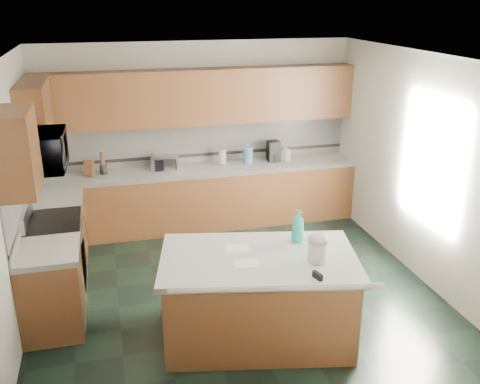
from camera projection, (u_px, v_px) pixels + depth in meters
name	position (u px, v px, depth m)	size (l,w,h in m)	color
floor	(235.00, 292.00, 6.33)	(4.60, 4.60, 0.00)	black
ceiling	(234.00, 58.00, 5.39)	(4.60, 4.60, 0.00)	white
wall_back	(198.00, 134.00, 7.96)	(4.60, 0.04, 2.70)	silver
wall_front	(314.00, 291.00, 3.75)	(4.60, 0.04, 2.70)	silver
wall_left	(9.00, 203.00, 5.32)	(0.04, 4.60, 2.70)	silver
wall_right	(423.00, 168.00, 6.40)	(0.04, 4.60, 2.70)	silver
back_base_cab	(203.00, 199.00, 7.99)	(4.60, 0.60, 0.86)	black
back_countertop	(202.00, 170.00, 7.83)	(4.60, 0.64, 0.06)	white
back_upper_cab	(199.00, 97.00, 7.59)	(4.60, 0.33, 0.78)	black
back_backsplash	(198.00, 142.00, 7.98)	(4.60, 0.02, 0.63)	silver
back_accent_band	(199.00, 155.00, 8.04)	(4.60, 0.01, 0.05)	black
left_base_cab_rear	(61.00, 232.00, 6.88)	(0.60, 0.82, 0.86)	black
left_counter_rear	(56.00, 199.00, 6.72)	(0.64, 0.82, 0.06)	white
left_base_cab_front	(52.00, 292.00, 5.49)	(0.60, 0.72, 0.86)	black
left_counter_front	(46.00, 252.00, 5.33)	(0.64, 0.72, 0.06)	white
left_backsplash	(21.00, 195.00, 5.86)	(0.02, 2.30, 0.63)	silver
left_accent_band	(24.00, 212.00, 5.93)	(0.01, 2.30, 0.05)	black
left_upper_cab_rear	(35.00, 115.00, 6.45)	(0.33, 1.09, 0.78)	black
left_upper_cab_front	(17.00, 152.00, 4.94)	(0.33, 0.72, 0.78)	black
range_body	(57.00, 259.00, 6.16)	(0.60, 0.76, 0.88)	#B7B7BC
range_oven_door	(83.00, 259.00, 6.24)	(0.02, 0.68, 0.55)	black
range_cooktop	(52.00, 222.00, 6.00)	(0.62, 0.78, 0.04)	black
range_handle	(82.00, 229.00, 6.12)	(0.02, 0.02, 0.66)	#B7B7BC
range_backguard	(26.00, 215.00, 5.90)	(0.06, 0.76, 0.18)	#B7B7BC
microwave	(42.00, 151.00, 5.71)	(0.73, 0.50, 0.41)	#B7B7BC
island_base	(258.00, 300.00, 5.34)	(1.81, 1.03, 0.86)	black
island_top	(259.00, 259.00, 5.19)	(1.91, 1.13, 0.06)	white
island_bullnose	(277.00, 288.00, 4.67)	(0.06, 0.06, 1.91)	white
treat_jar	(318.00, 252.00, 5.06)	(0.18, 0.18, 0.19)	silver
treat_jar_lid	(318.00, 240.00, 5.02)	(0.20, 0.20, 0.12)	beige
treat_jar_knob	(319.00, 235.00, 5.00)	(0.02, 0.02, 0.06)	tan
treat_jar_knob_end_l	(315.00, 236.00, 5.00)	(0.03, 0.03, 0.03)	tan
treat_jar_knob_end_r	(322.00, 235.00, 5.01)	(0.03, 0.03, 0.03)	tan
soap_bottle_island	(298.00, 226.00, 5.45)	(0.13, 0.13, 0.34)	#29B3AA
paper_sheet_a	(247.00, 263.00, 5.05)	(0.24, 0.18, 0.00)	white
paper_sheet_b	(237.00, 249.00, 5.33)	(0.24, 0.18, 0.00)	white
clamp_body	(317.00, 278.00, 4.76)	(0.03, 0.11, 0.10)	black
clamp_handle	(320.00, 284.00, 4.71)	(0.02, 0.02, 0.08)	black
knife_block	(89.00, 168.00, 7.46)	(0.12, 0.10, 0.22)	#472814
utensil_crock	(104.00, 169.00, 7.55)	(0.11, 0.11, 0.13)	black
utensil_bundle	(102.00, 158.00, 7.49)	(0.06, 0.06, 0.20)	#472814
toaster_oven	(165.00, 163.00, 7.71)	(0.35, 0.24, 0.20)	#B7B7BC
toaster_oven_door	(166.00, 165.00, 7.61)	(0.31, 0.01, 0.16)	black
paper_towel	(222.00, 157.00, 7.95)	(0.11, 0.11, 0.24)	white
paper_towel_base	(222.00, 164.00, 7.99)	(0.16, 0.16, 0.01)	#B7B7BC
water_jug	(248.00, 155.00, 8.00)	(0.15, 0.15, 0.24)	#6599B8
water_jug_neck	(248.00, 146.00, 7.95)	(0.07, 0.07, 0.03)	#6599B8
coffee_maker	(274.00, 151.00, 8.10)	(0.18, 0.20, 0.31)	black
coffee_carafe	(274.00, 158.00, 8.09)	(0.13, 0.13, 0.13)	black
soap_bottle_back	(285.00, 152.00, 8.13)	(0.12, 0.12, 0.26)	white
soap_back_cap	(286.00, 143.00, 8.08)	(0.02, 0.02, 0.03)	red
window_light_proxy	(431.00, 161.00, 6.16)	(0.02, 1.40, 1.10)	white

